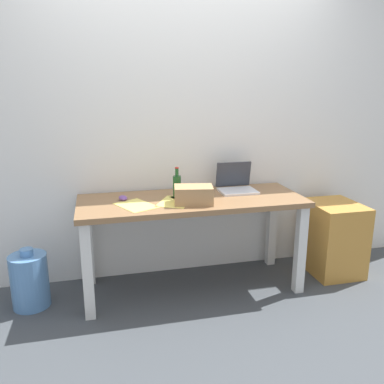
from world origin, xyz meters
name	(u,v)px	position (x,y,z in m)	size (l,w,h in m)	color
ground_plane	(192,287)	(0.00, 0.00, 0.00)	(8.00, 8.00, 0.00)	#42474C
back_wall	(181,119)	(0.00, 0.38, 1.30)	(5.20, 0.08, 2.60)	white
desk	(192,212)	(0.00, 0.00, 0.63)	(1.69, 0.64, 0.74)	olive
laptop_right	(236,185)	(0.40, 0.13, 0.78)	(0.29, 0.25, 0.22)	silver
beer_bottle	(177,186)	(-0.10, 0.06, 0.83)	(0.06, 0.06, 0.23)	#1E5123
computer_mouse	(123,198)	(-0.51, 0.07, 0.75)	(0.06, 0.10, 0.03)	#724799
cardboard_box	(194,195)	(-0.02, -0.13, 0.80)	(0.27, 0.19, 0.13)	tan
paper_yellow_folder	(175,202)	(-0.14, -0.07, 0.74)	(0.21, 0.30, 0.00)	#F4E06B
paper_sheet_front_left	(136,205)	(-0.43, -0.09, 0.74)	(0.21, 0.30, 0.00)	#F4E06B
paper_sheet_center	(191,200)	(-0.02, -0.04, 0.74)	(0.21, 0.30, 0.00)	#F4E06B
water_cooler_jug	(30,281)	(-1.20, 0.00, 0.20)	(0.26, 0.26, 0.44)	#598CC6
filing_cabinet	(333,238)	(1.23, 0.00, 0.30)	(0.40, 0.48, 0.61)	#C68938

